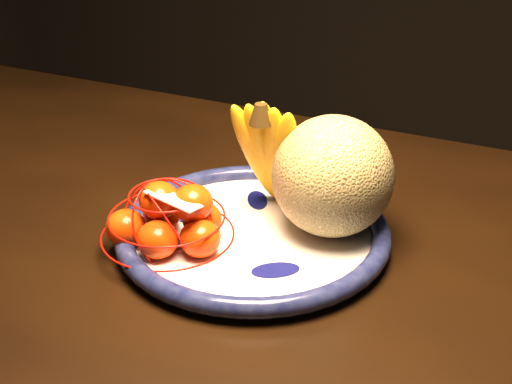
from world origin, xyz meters
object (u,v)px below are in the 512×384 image
at_px(dining_table, 193,281).
at_px(fruit_bowl, 253,233).
at_px(cantaloupe, 333,176).
at_px(mandarin_bag, 170,221).
at_px(banana_bunch, 270,149).

bearing_deg(dining_table, fruit_bowl, 6.81).
xyz_separation_m(cantaloupe, mandarin_bag, (-0.18, -0.11, -0.05)).
bearing_deg(cantaloupe, fruit_bowl, -151.39).
height_order(banana_bunch, mandarin_bag, banana_bunch).
bearing_deg(mandarin_bag, banana_bunch, 58.93).
xyz_separation_m(banana_bunch, mandarin_bag, (-0.08, -0.13, -0.06)).
bearing_deg(fruit_bowl, banana_bunch, 94.51).
distance_m(dining_table, mandarin_bag, 0.14).
bearing_deg(cantaloupe, banana_bunch, 167.58).
distance_m(fruit_bowl, mandarin_bag, 0.11).
xyz_separation_m(fruit_bowl, mandarin_bag, (-0.09, -0.06, 0.03)).
relative_size(dining_table, banana_bunch, 8.60).
distance_m(dining_table, banana_bunch, 0.22).
distance_m(cantaloupe, mandarin_bag, 0.21).
bearing_deg(banana_bunch, fruit_bowl, -86.71).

